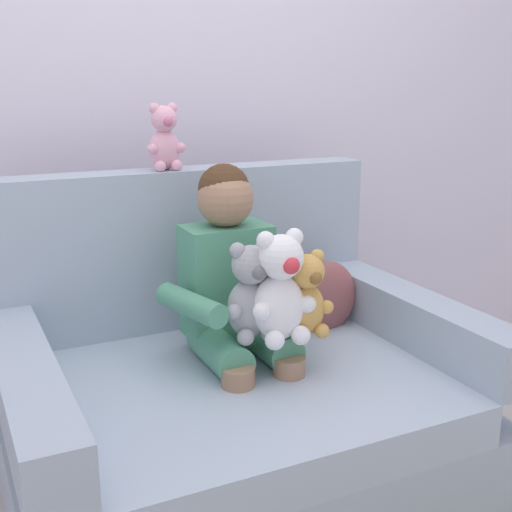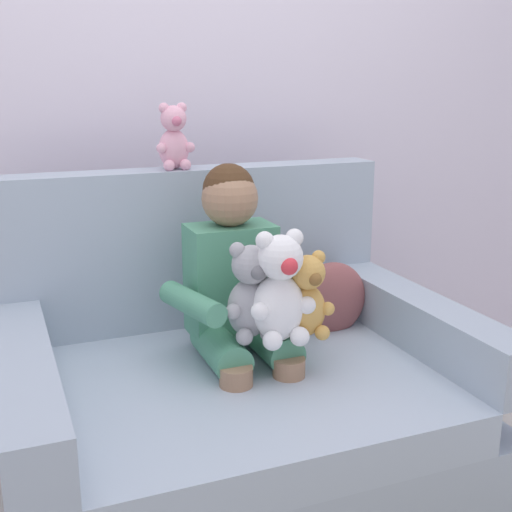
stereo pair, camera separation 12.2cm
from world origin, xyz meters
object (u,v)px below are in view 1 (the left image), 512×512
Objects in this scene: armchair at (232,403)px; throw_pillow at (322,298)px; plush_white at (280,290)px; plush_honey at (306,297)px; plush_grey at (251,294)px; seated_child at (235,290)px; plush_pink_on_backrest at (165,139)px.

armchair is 0.49m from throw_pillow.
armchair is 0.43m from plush_white.
plush_honey is at bearing 11.83° from plush_white.
plush_honey is 0.97× the size of throw_pillow.
plush_grey reaches higher than throw_pillow.
plush_white is (0.08, -0.15, 0.39)m from armchair.
plush_pink_on_backrest is at bearing 107.75° from seated_child.
plush_honey is (0.17, -0.14, 0.36)m from armchair.
seated_child is 2.91× the size of plush_grey.
seated_child is (0.03, 0.04, 0.35)m from armchair.
plush_white is 0.46m from throw_pillow.
plush_white is at bearing -72.37° from seated_child.
plush_white reaches higher than plush_grey.
armchair is 0.86m from plush_pink_on_backrest.
plush_grey is 0.62m from plush_pink_on_backrest.
throw_pillow is (0.38, 0.24, -0.14)m from plush_grey.
plush_pink_on_backrest is (-0.09, 0.34, 0.42)m from seated_child.
seated_child is at bearing 87.54° from plush_grey.
plush_pink_on_backrest is (-0.23, 0.53, 0.41)m from plush_honey.
seated_child reaches higher than plush_grey.
plush_white is at bearing -60.78° from armchair.
plush_grey is 1.09× the size of throw_pillow.
seated_child reaches higher than throw_pillow.
throw_pillow is at bearing 18.05° from seated_child.
armchair is 5.08× the size of throw_pillow.
throw_pillow is at bearing -15.29° from plush_pink_on_backrest.
plush_white is at bearing -39.30° from plush_grey.
plush_grey is at bearing -148.29° from throw_pillow.
plush_honey is (0.14, -0.19, 0.01)m from seated_child.
armchair is 0.39m from plush_grey.
plush_honey is 0.89× the size of plush_grey.
armchair is at bearing -68.91° from plush_pink_on_backrest.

